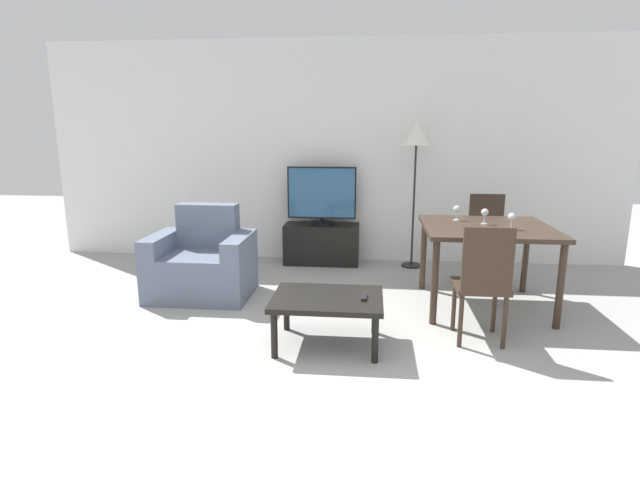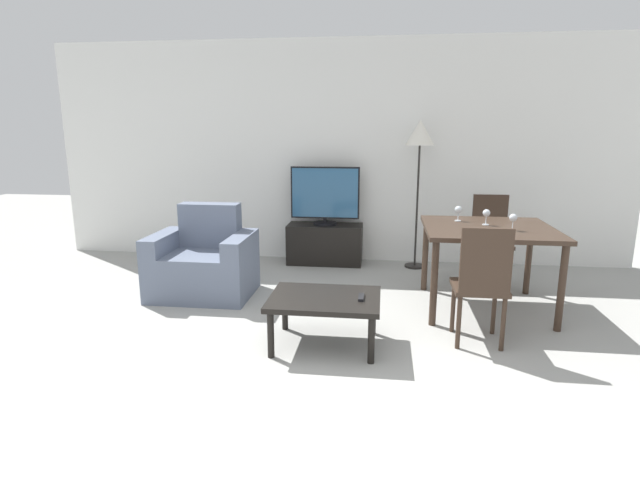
% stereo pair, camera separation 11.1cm
% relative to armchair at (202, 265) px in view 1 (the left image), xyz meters
% --- Properties ---
extents(ground_plane, '(18.00, 18.00, 0.00)m').
position_rel_armchair_xyz_m(ground_plane, '(1.17, -2.06, -0.31)').
color(ground_plane, '#9E9E99').
extents(wall_back, '(7.18, 0.06, 2.70)m').
position_rel_armchair_xyz_m(wall_back, '(1.17, 1.59, 1.04)').
color(wall_back, white).
rests_on(wall_back, ground_plane).
extents(armchair, '(0.98, 0.75, 0.89)m').
position_rel_armchair_xyz_m(armchair, '(0.00, 0.00, 0.00)').
color(armchair, slate).
rests_on(armchair, ground_plane).
extents(tv_stand, '(0.91, 0.39, 0.49)m').
position_rel_armchair_xyz_m(tv_stand, '(1.07, 1.33, -0.07)').
color(tv_stand, black).
rests_on(tv_stand, ground_plane).
extents(tv, '(0.83, 0.29, 0.71)m').
position_rel_armchair_xyz_m(tv, '(1.07, 1.33, 0.53)').
color(tv, black).
rests_on(tv, tv_stand).
extents(coffee_table, '(0.84, 0.64, 0.39)m').
position_rel_armchair_xyz_m(coffee_table, '(1.35, -1.06, 0.03)').
color(coffee_table, black).
rests_on(coffee_table, ground_plane).
extents(dining_table, '(1.14, 1.09, 0.78)m').
position_rel_armchair_xyz_m(dining_table, '(2.73, -0.06, 0.37)').
color(dining_table, '#38281E').
rests_on(dining_table, ground_plane).
extents(dining_chair_near, '(0.40, 0.40, 0.95)m').
position_rel_armchair_xyz_m(dining_chair_near, '(2.53, -0.92, 0.21)').
color(dining_chair_near, '#38281E').
rests_on(dining_chair_near, ground_plane).
extents(dining_chair_far, '(0.40, 0.40, 0.95)m').
position_rel_armchair_xyz_m(dining_chair_far, '(2.93, 0.79, 0.21)').
color(dining_chair_far, '#38281E').
rests_on(dining_chair_far, ground_plane).
extents(floor_lamp, '(0.33, 0.33, 1.74)m').
position_rel_armchair_xyz_m(floor_lamp, '(2.17, 1.29, 1.20)').
color(floor_lamp, black).
rests_on(floor_lamp, ground_plane).
extents(remote_primary, '(0.04, 0.15, 0.02)m').
position_rel_armchair_xyz_m(remote_primary, '(1.63, -1.07, 0.09)').
color(remote_primary, black).
rests_on(remote_primary, coffee_table).
extents(wine_glass_left, '(0.07, 0.07, 0.15)m').
position_rel_armchair_xyz_m(wine_glass_left, '(2.71, 0.02, 0.56)').
color(wine_glass_left, silver).
rests_on(wine_glass_left, dining_table).
extents(wine_glass_center, '(0.07, 0.07, 0.15)m').
position_rel_armchair_xyz_m(wine_glass_center, '(2.89, -0.21, 0.56)').
color(wine_glass_center, silver).
rests_on(wine_glass_center, dining_table).
extents(wine_glass_right, '(0.07, 0.07, 0.15)m').
position_rel_armchair_xyz_m(wine_glass_right, '(2.49, 0.19, 0.56)').
color(wine_glass_right, silver).
rests_on(wine_glass_right, dining_table).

